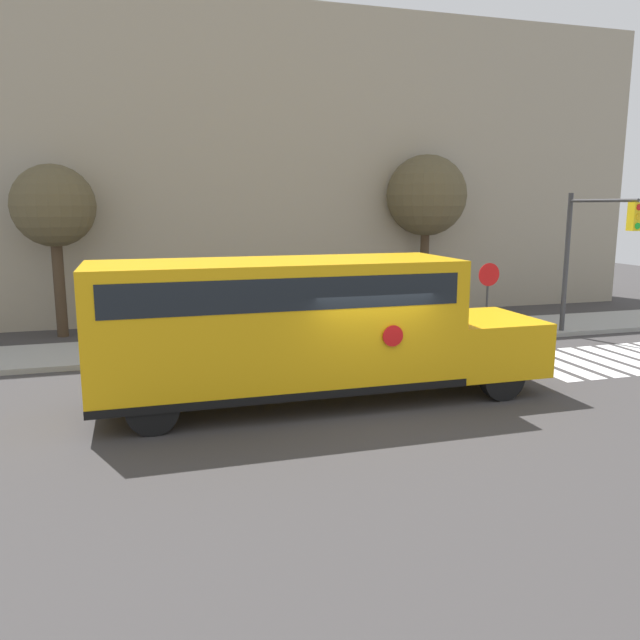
{
  "coord_description": "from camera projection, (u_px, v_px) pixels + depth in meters",
  "views": [
    {
      "loc": [
        -4.57,
        -11.98,
        4.27
      ],
      "look_at": [
        -0.65,
        1.26,
        1.72
      ],
      "focal_mm": 35.0,
      "sensor_mm": 36.0,
      "label": 1
    }
  ],
  "objects": [
    {
      "name": "tree_far_sidewalk",
      "position": [
        54.0,
        208.0,
        19.84
      ],
      "size": [
        2.62,
        2.62,
        5.56
      ],
      "color": "#423323",
      "rests_on": "ground"
    },
    {
      "name": "ground_plane",
      "position": [
        366.0,
        408.0,
        13.35
      ],
      "size": [
        60.0,
        60.0,
        0.0
      ],
      "primitive_type": "plane",
      "color": "#3A3838"
    },
    {
      "name": "sidewalk_strip",
      "position": [
        292.0,
        342.0,
        19.46
      ],
      "size": [
        44.0,
        3.0,
        0.15
      ],
      "color": "#9E9E99",
      "rests_on": "ground"
    },
    {
      "name": "school_bus",
      "position": [
        298.0,
        323.0,
        13.38
      ],
      "size": [
        9.93,
        2.57,
        3.13
      ],
      "color": "#EAA80F",
      "rests_on": "ground"
    },
    {
      "name": "traffic_light",
      "position": [
        590.0,
        243.0,
        19.34
      ],
      "size": [
        0.28,
        3.0,
        4.66
      ],
      "color": "#38383A",
      "rests_on": "ground"
    },
    {
      "name": "stop_sign",
      "position": [
        488.0,
        288.0,
        20.01
      ],
      "size": [
        0.74,
        0.1,
        2.46
      ],
      "color": "#38383A",
      "rests_on": "ground"
    },
    {
      "name": "building_backdrop",
      "position": [
        251.0,
        168.0,
        24.56
      ],
      "size": [
        32.0,
        4.0,
        11.46
      ],
      "color": "#9E937F",
      "rests_on": "ground"
    },
    {
      "name": "tree_near_sidewalk",
      "position": [
        426.0,
        196.0,
        23.97
      ],
      "size": [
        3.08,
        3.08,
        6.18
      ],
      "color": "#423323",
      "rests_on": "ground"
    },
    {
      "name": "crosswalk_stripes",
      "position": [
        611.0,
        359.0,
        17.49
      ],
      "size": [
        5.4,
        3.2,
        0.01
      ],
      "color": "white",
      "rests_on": "ground"
    }
  ]
}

